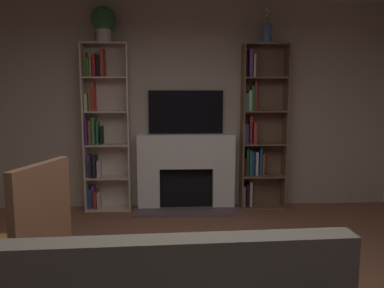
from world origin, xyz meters
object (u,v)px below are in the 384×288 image
Objects in this scene: bookshelf_left at (102,126)px; vase_with_flowers at (266,33)px; tv at (186,112)px; fireplace at (186,169)px; potted_plant at (104,22)px; bookshelf_right at (258,130)px; armchair at (21,247)px.

bookshelf_left is 5.09× the size of vase_with_flowers.
vase_with_flowers reaches higher than tv.
fireplace is at bearing -90.00° from tv.
fireplace is at bearing 1.78° from potted_plant.
bookshelf_left is 1.37m from potted_plant.
fireplace is 0.64× the size of bookshelf_right.
vase_with_flowers is at bearing -37.80° from bookshelf_right.
bookshelf_right is at bearing -3.83° from tv.
armchair is at bearing -92.29° from bookshelf_left.
fireplace is 1.13m from bookshelf_right.
bookshelf_right is 1.95× the size of armchair.
fireplace is 1.28m from bookshelf_left.
bookshelf_left is at bearing 87.71° from armchair.
tv is 0.88× the size of armchair.
bookshelf_left is at bearing 142.40° from potted_plant.
vase_with_flowers reaches higher than bookshelf_left.
armchair reaches higher than fireplace.
tv is 1.15m from bookshelf_left.
bookshelf_left and bookshelf_right have the same top height.
tv is 0.45× the size of bookshelf_right.
armchair is at bearing -131.64° from vase_with_flowers.
potted_plant is 3.25m from armchair.
bookshelf_left is 1.95× the size of armchair.
vase_with_flowers is at bearing 48.36° from armchair.
bookshelf_left is at bearing -180.00° from bookshelf_right.
bookshelf_right is (1.00, -0.07, -0.24)m from tv.
bookshelf_right reaches higher than tv.
potted_plant is (-2.06, -0.05, 1.42)m from bookshelf_right.
bookshelf_left reaches higher than armchair.
potted_plant is at bearing -173.56° from tv.
vase_with_flowers is (0.07, -0.05, 1.30)m from bookshelf_right.
bookshelf_left is 4.91× the size of potted_plant.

